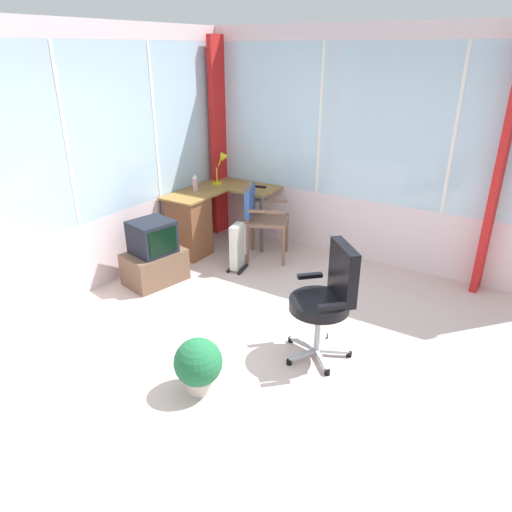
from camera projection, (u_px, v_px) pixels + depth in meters
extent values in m
cube|color=beige|center=(270.00, 362.00, 4.01)|extent=(5.80, 5.55, 0.06)
cube|color=silver|center=(83.00, 259.00, 4.98)|extent=(4.80, 0.06, 0.76)
cube|color=silver|center=(64.00, 139.00, 4.47)|extent=(4.70, 0.06, 1.74)
cube|color=silver|center=(45.00, 27.00, 4.08)|extent=(4.80, 0.06, 0.18)
cube|color=white|center=(64.00, 139.00, 4.47)|extent=(0.04, 0.07, 1.74)
cube|color=white|center=(153.00, 123.00, 5.40)|extent=(0.04, 0.07, 1.74)
cube|color=silver|center=(372.00, 231.00, 5.72)|extent=(0.06, 4.55, 0.76)
cube|color=silver|center=(384.00, 126.00, 5.22)|extent=(0.06, 4.46, 1.74)
cube|color=silver|center=(394.00, 30.00, 4.83)|extent=(0.06, 4.55, 0.18)
cube|color=white|center=(456.00, 132.00, 4.84)|extent=(0.07, 0.04, 1.74)
cube|color=white|center=(321.00, 121.00, 5.59)|extent=(0.07, 0.04, 1.74)
cube|color=red|center=(220.00, 140.00, 6.32)|extent=(0.33, 0.08, 2.58)
cube|color=red|center=(500.00, 172.00, 4.68)|extent=(0.33, 0.09, 2.58)
cube|color=olive|center=(206.00, 190.00, 6.03)|extent=(1.26, 0.51, 0.02)
cube|color=olive|center=(256.00, 189.00, 6.06)|extent=(0.51, 0.52, 0.02)
cube|color=brown|center=(188.00, 227.00, 5.87)|extent=(0.40, 0.47, 0.73)
cylinder|color=#4C4C51|center=(261.00, 225.00, 5.95)|extent=(0.04, 0.04, 0.74)
cylinder|color=#4C4C51|center=(165.00, 228.00, 5.83)|extent=(0.04, 0.04, 0.74)
cylinder|color=yellow|center=(217.00, 183.00, 6.24)|extent=(0.13, 0.13, 0.02)
cylinder|color=yellow|center=(217.00, 175.00, 6.20)|extent=(0.02, 0.02, 0.20)
cylinder|color=yellow|center=(220.00, 160.00, 6.14)|extent=(0.03, 0.10, 0.19)
cone|color=yellow|center=(225.00, 156.00, 6.14)|extent=(0.14, 0.13, 0.12)
cube|color=black|center=(260.00, 187.00, 6.07)|extent=(0.08, 0.16, 0.02)
cylinder|color=pink|center=(195.00, 185.00, 5.91)|extent=(0.06, 0.06, 0.16)
cone|color=white|center=(195.00, 176.00, 5.87)|extent=(0.06, 0.06, 0.06)
cylinder|color=brown|center=(283.00, 247.00, 5.62)|extent=(0.04, 0.04, 0.48)
cylinder|color=brown|center=(287.00, 234.00, 6.02)|extent=(0.04, 0.04, 0.48)
cylinder|color=brown|center=(247.00, 245.00, 5.68)|extent=(0.04, 0.04, 0.48)
cylinder|color=brown|center=(253.00, 232.00, 6.08)|extent=(0.04, 0.04, 0.48)
cube|color=brown|center=(268.00, 220.00, 5.74)|extent=(0.63, 0.63, 0.04)
cube|color=brown|center=(250.00, 202.00, 5.68)|extent=(0.41, 0.21, 0.41)
cube|color=#32589D|center=(250.00, 200.00, 5.67)|extent=(0.44, 0.24, 0.34)
cube|color=brown|center=(266.00, 212.00, 5.47)|extent=(0.21, 0.41, 0.03)
cube|color=brown|center=(270.00, 201.00, 5.87)|extent=(0.21, 0.41, 0.03)
cube|color=#B7B7BF|center=(322.00, 360.00, 3.92)|extent=(0.23, 0.22, 0.02)
cylinder|color=black|center=(327.00, 372.00, 3.80)|extent=(0.05, 0.05, 0.05)
cube|color=#B7B7BF|center=(333.00, 351.00, 4.03)|extent=(0.16, 0.27, 0.02)
cylinder|color=black|center=(349.00, 354.00, 4.02)|extent=(0.05, 0.05, 0.05)
cube|color=#B7B7BF|center=(321.00, 341.00, 4.16)|extent=(0.28, 0.08, 0.02)
cylinder|color=black|center=(325.00, 336.00, 4.28)|extent=(0.05, 0.05, 0.05)
cube|color=#B7B7BF|center=(303.00, 344.00, 4.13)|extent=(0.08, 0.28, 0.02)
cylinder|color=black|center=(291.00, 340.00, 4.22)|extent=(0.05, 0.05, 0.05)
cube|color=#B7B7BF|center=(303.00, 355.00, 3.98)|extent=(0.26, 0.16, 0.02)
cylinder|color=black|center=(289.00, 362.00, 3.92)|extent=(0.05, 0.05, 0.05)
cylinder|color=#B7B7BF|center=(318.00, 329.00, 3.95)|extent=(0.05, 0.05, 0.40)
cylinder|color=black|center=(319.00, 304.00, 3.86)|extent=(0.50, 0.50, 0.09)
cube|color=black|center=(343.00, 272.00, 3.78)|extent=(0.37, 0.36, 0.46)
cube|color=black|center=(310.00, 276.00, 4.05)|extent=(0.19, 0.19, 0.04)
cube|color=black|center=(332.00, 307.00, 3.56)|extent=(0.19, 0.19, 0.04)
cube|color=brown|center=(155.00, 267.00, 5.26)|extent=(0.72, 0.56, 0.36)
cube|color=black|center=(152.00, 237.00, 5.11)|extent=(0.49, 0.48, 0.36)
cube|color=black|center=(163.00, 242.00, 4.98)|extent=(0.34, 0.08, 0.28)
cube|color=#262628|center=(164.00, 246.00, 5.26)|extent=(0.30, 0.27, 0.07)
cube|color=silver|center=(233.00, 250.00, 5.40)|extent=(0.04, 0.10, 0.54)
cube|color=silver|center=(235.00, 248.00, 5.44)|extent=(0.04, 0.10, 0.54)
cube|color=silver|center=(236.00, 247.00, 5.47)|extent=(0.04, 0.10, 0.54)
cube|color=silver|center=(238.00, 246.00, 5.51)|extent=(0.04, 0.10, 0.54)
cube|color=silver|center=(239.00, 245.00, 5.54)|extent=(0.04, 0.10, 0.54)
cube|color=silver|center=(241.00, 243.00, 5.58)|extent=(0.04, 0.10, 0.54)
cube|color=black|center=(243.00, 269.00, 5.58)|extent=(0.27, 0.08, 0.03)
cube|color=black|center=(232.00, 267.00, 5.63)|extent=(0.27, 0.08, 0.03)
cube|color=silver|center=(242.00, 240.00, 5.60)|extent=(0.07, 0.10, 0.37)
cylinder|color=beige|center=(199.00, 384.00, 3.61)|extent=(0.19, 0.19, 0.12)
sphere|color=#226D40|center=(198.00, 362.00, 3.53)|extent=(0.37, 0.37, 0.37)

